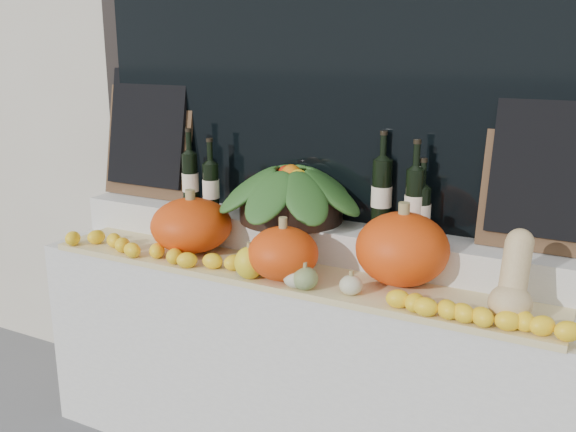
{
  "coord_description": "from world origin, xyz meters",
  "views": [
    {
      "loc": [
        1.13,
        -0.67,
        1.78
      ],
      "look_at": [
        0.0,
        1.45,
        1.12
      ],
      "focal_mm": 40.0,
      "sensor_mm": 36.0,
      "label": 1
    }
  ],
  "objects": [
    {
      "name": "pumpkin_left",
      "position": [
        -0.46,
        1.45,
        1.02
      ],
      "size": [
        0.37,
        0.37,
        0.23
      ],
      "primitive_type": "ellipsoid",
      "rotation": [
        0.0,
        0.0,
        -0.08
      ],
      "color": "#E9470C",
      "rests_on": "straw_bedding"
    },
    {
      "name": "display_sill",
      "position": [
        0.0,
        1.52,
        0.44
      ],
      "size": [
        2.3,
        0.55,
        0.88
      ],
      "primitive_type": "cube",
      "color": "silver",
      "rests_on": "ground"
    },
    {
      "name": "wine_bottle_far_right",
      "position": [
        0.46,
        1.69,
        1.14
      ],
      "size": [
        0.08,
        0.08,
        0.31
      ],
      "color": "black",
      "rests_on": "rear_tier"
    },
    {
      "name": "pumpkin_center",
      "position": [
        0.04,
        1.34,
        1.01
      ],
      "size": [
        0.28,
        0.28,
        0.2
      ],
      "primitive_type": "ellipsoid",
      "rotation": [
        0.0,
        0.0,
        0.06
      ],
      "color": "#E9470C",
      "rests_on": "straw_bedding"
    },
    {
      "name": "wine_bottle_near_left",
      "position": [
        -0.5,
        1.65,
        1.15
      ],
      "size": [
        0.08,
        0.08,
        0.32
      ],
      "color": "black",
      "rests_on": "rear_tier"
    },
    {
      "name": "chalkboard_left",
      "position": [
        -0.92,
        1.74,
        1.36
      ],
      "size": [
        0.5,
        0.14,
        0.61
      ],
      "rotation": [
        -0.19,
        0.0,
        0.0
      ],
      "color": "#4C331E",
      "rests_on": "rear_tier"
    },
    {
      "name": "decorative_gourds",
      "position": [
        0.04,
        1.28,
        0.95
      ],
      "size": [
        0.5,
        0.13,
        0.15
      ],
      "color": "#2D5A1B",
      "rests_on": "straw_bedding"
    },
    {
      "name": "pumpkin_right",
      "position": [
        0.45,
        1.5,
        1.04
      ],
      "size": [
        0.35,
        0.35,
        0.27
      ],
      "primitive_type": "ellipsoid",
      "rotation": [
        0.0,
        0.0,
        0.01
      ],
      "color": "#E9470C",
      "rests_on": "straw_bedding"
    },
    {
      "name": "wine_bottle_tall",
      "position": [
        0.28,
        1.73,
        1.19
      ],
      "size": [
        0.08,
        0.08,
        0.4
      ],
      "color": "black",
      "rests_on": "rear_tier"
    },
    {
      "name": "rear_tier",
      "position": [
        0.0,
        1.68,
        0.96
      ],
      "size": [
        2.3,
        0.25,
        0.16
      ],
      "primitive_type": "cube",
      "color": "silver",
      "rests_on": "display_sill"
    },
    {
      "name": "lemon_heap",
      "position": [
        0.0,
        1.29,
        0.94
      ],
      "size": [
        2.2,
        0.16,
        0.06
      ],
      "primitive_type": null,
      "color": "yellow",
      "rests_on": "straw_bedding"
    },
    {
      "name": "chalkboard_right",
      "position": [
        0.92,
        1.74,
        1.36
      ],
      "size": [
        0.5,
        0.14,
        0.61
      ],
      "rotation": [
        -0.19,
        0.0,
        0.0
      ],
      "color": "#4C331E",
      "rests_on": "rear_tier"
    },
    {
      "name": "wine_bottle_near_right",
      "position": [
        0.43,
        1.67,
        1.18
      ],
      "size": [
        0.08,
        0.08,
        0.38
      ],
      "color": "black",
      "rests_on": "rear_tier"
    },
    {
      "name": "straw_bedding",
      "position": [
        0.0,
        1.4,
        0.89
      ],
      "size": [
        2.1,
        0.32,
        0.02
      ],
      "primitive_type": "cube",
      "color": "tan",
      "rests_on": "display_sill"
    },
    {
      "name": "butternut_squash",
      "position": [
        0.86,
        1.37,
        1.03
      ],
      "size": [
        0.14,
        0.2,
        0.29
      ],
      "color": "tan",
      "rests_on": "straw_bedding"
    },
    {
      "name": "produce_bowl",
      "position": [
        -0.1,
        1.66,
        1.16
      ],
      "size": [
        0.67,
        0.67,
        0.25
      ],
      "color": "black",
      "rests_on": "rear_tier"
    },
    {
      "name": "wine_bottle_far_left",
      "position": [
        -0.62,
        1.66,
        1.17
      ],
      "size": [
        0.08,
        0.08,
        0.36
      ],
      "color": "black",
      "rests_on": "rear_tier"
    }
  ]
}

